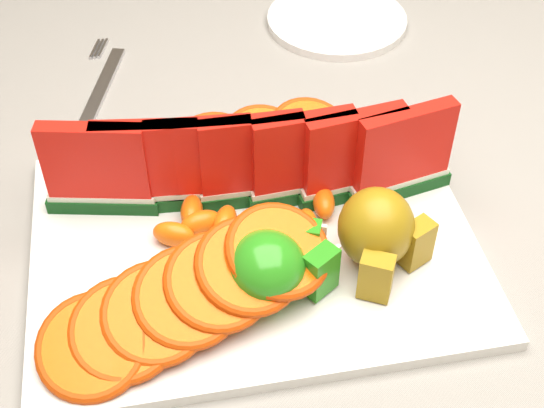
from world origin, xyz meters
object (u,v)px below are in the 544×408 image
side_plate (337,20)px  fork (100,86)px  apple_cluster (274,265)px  pear_cluster (379,231)px  platter (254,245)px

side_plate → fork: (-0.30, -0.09, -0.00)m
apple_cluster → pear_cluster: 0.10m
pear_cluster → fork: bearing=125.8°
apple_cluster → side_plate: 0.46m
platter → pear_cluster: bearing=-23.4°
platter → apple_cluster: (0.01, -0.06, 0.04)m
apple_cluster → pear_cluster: (0.09, 0.02, 0.01)m
pear_cluster → fork: 0.40m
apple_cluster → fork: 0.37m
side_plate → pear_cluster: bearing=-99.4°
platter → pear_cluster: (0.10, -0.04, 0.04)m
platter → fork: platter is taller
platter → side_plate: size_ratio=1.73×
pear_cluster → side_plate: 0.42m
apple_cluster → side_plate: (0.16, 0.43, -0.04)m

